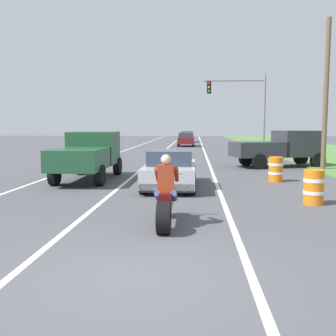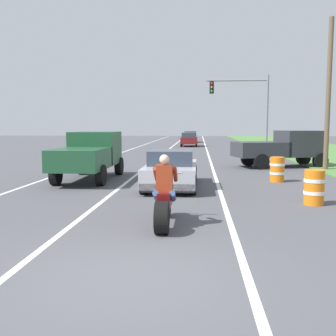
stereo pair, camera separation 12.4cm
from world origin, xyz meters
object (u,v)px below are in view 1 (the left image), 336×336
Objects in this scene: construction_barrel_mid at (276,169)px; distant_car_far_ahead at (186,139)px; pickup_truck_left_lane_dark_green at (88,153)px; pickup_truck_right_shoulder_dark_grey at (281,147)px; motorcycle_with_rider at (166,200)px; construction_barrel_nearest at (314,187)px; traffic_light_mast_near at (245,102)px; distant_car_further_ahead at (187,137)px; sports_car_silver at (170,170)px.

construction_barrel_mid is 27.10m from distant_car_far_ahead.
pickup_truck_left_lane_dark_green and pickup_truck_right_shoulder_dark_grey have the same top height.
distant_car_far_ahead is (-0.31, 34.09, 0.18)m from motorcycle_with_rider.
construction_barrel_nearest is 31.63m from distant_car_far_ahead.
distant_car_far_ahead is at bearing 104.96° from pickup_truck_right_shoulder_dark_grey.
traffic_light_mast_near is 6.00× the size of construction_barrel_mid.
pickup_truck_right_shoulder_dark_grey is 32.16m from distant_car_further_ahead.
sports_car_silver is 0.72× the size of traffic_light_mast_near.
pickup_truck_right_shoulder_dark_grey reaches higher than construction_barrel_mid.
construction_barrel_nearest is at bearing -30.34° from pickup_truck_left_lane_dark_green.
pickup_truck_right_shoulder_dark_grey reaches higher than distant_car_further_ahead.
construction_barrel_mid is (-1.41, -5.74, -0.60)m from pickup_truck_right_shoulder_dark_grey.
construction_barrel_nearest is at bearing -97.03° from pickup_truck_right_shoulder_dark_grey.
distant_car_further_ahead is (-4.30, 37.39, 0.27)m from construction_barrel_mid.
distant_car_far_ahead is (-4.70, 12.81, -3.23)m from traffic_light_mast_near.
distant_car_far_ahead is at bearing 110.17° from traffic_light_mast_near.
pickup_truck_right_shoulder_dark_grey is at bearing 82.97° from construction_barrel_nearest.
traffic_light_mast_near is at bearing -78.44° from distant_car_further_ahead.
construction_barrel_nearest and construction_barrel_mid have the same top height.
sports_car_silver is 0.90× the size of pickup_truck_left_lane_dark_green.
motorcycle_with_rider is at bearing -87.48° from sports_car_silver.
pickup_truck_left_lane_dark_green is at bearing 149.66° from construction_barrel_nearest.
construction_barrel_mid is (3.90, 7.32, -0.09)m from motorcycle_with_rider.
pickup_truck_left_lane_dark_green is at bearing 153.96° from sports_car_silver.
distant_car_far_ahead reaches higher than construction_barrel_mid.
pickup_truck_right_shoulder_dark_grey is 1.29× the size of distant_car_further_ahead.
traffic_light_mast_near is 14.41m from construction_barrel_mid.
distant_car_far_ahead is (-0.06, 28.48, 0.14)m from sports_car_silver.
distant_car_far_ahead is 1.00× the size of distant_car_further_ahead.
pickup_truck_right_shoulder_dark_grey is at bearing -83.65° from traffic_light_mast_near.
traffic_light_mast_near reaches higher than construction_barrel_nearest.
traffic_light_mast_near reaches higher than sports_car_silver.
traffic_light_mast_near is (8.16, 13.96, 2.89)m from pickup_truck_left_lane_dark_green.
pickup_truck_left_lane_dark_green is (-3.52, 1.72, 0.48)m from sports_car_silver.
pickup_truck_right_shoulder_dark_grey is at bearing -79.78° from distant_car_further_ahead.
construction_barrel_nearest is (-1.27, -10.30, -0.60)m from pickup_truck_right_shoulder_dark_grey.
distant_car_far_ahead is (-5.62, 21.03, -0.33)m from pickup_truck_right_shoulder_dark_grey.
motorcycle_with_rider is at bearing -101.66° from traffic_light_mast_near.
construction_barrel_mid is (7.67, -0.01, -0.60)m from pickup_truck_left_lane_dark_green.
distant_car_far_ahead is (-4.35, 31.33, 0.27)m from construction_barrel_nearest.
sports_car_silver is 4.49m from construction_barrel_mid.
traffic_light_mast_near reaches higher than motorcycle_with_rider.
construction_barrel_mid is at bearing -81.06° from distant_car_far_ahead.
construction_barrel_mid is at bearing -92.02° from traffic_light_mast_near.
pickup_truck_left_lane_dark_green is 9.07m from construction_barrel_nearest.
pickup_truck_left_lane_dark_green is at bearing -120.32° from traffic_light_mast_near.
pickup_truck_left_lane_dark_green is 0.93× the size of pickup_truck_right_shoulder_dark_grey.
distant_car_further_ahead is at bearing 96.04° from construction_barrel_nearest.
distant_car_far_ahead is at bearing 82.64° from pickup_truck_left_lane_dark_green.
pickup_truck_right_shoulder_dark_grey reaches higher than sports_car_silver.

